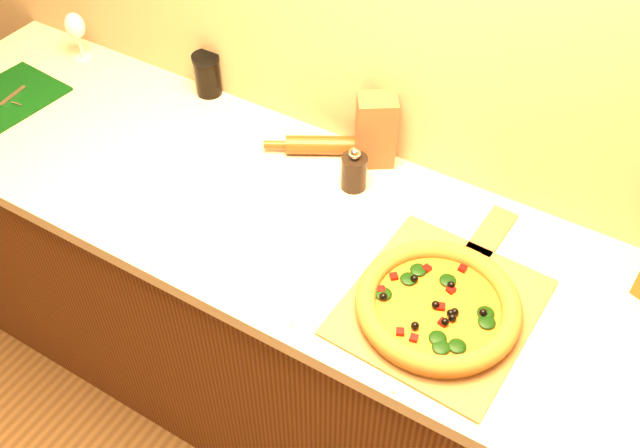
{
  "coord_description": "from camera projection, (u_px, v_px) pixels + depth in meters",
  "views": [
    {
      "loc": [
        0.54,
        0.38,
        2.16
      ],
      "look_at": [
        -0.06,
        1.38,
        0.96
      ],
      "focal_mm": 40.0,
      "sensor_mm": 36.0,
      "label": 1
    }
  ],
  "objects": [
    {
      "name": "pizza_peel",
      "position": [
        444.0,
        302.0,
        1.58
      ],
      "size": [
        0.4,
        0.58,
        0.01
      ],
      "rotation": [
        0.0,
        0.0,
        -0.05
      ],
      "color": "brown",
      "rests_on": "countertop"
    },
    {
      "name": "pepper_grinder",
      "position": [
        354.0,
        171.0,
        1.81
      ],
      "size": [
        0.07,
        0.07,
        0.13
      ],
      "color": "black",
      "rests_on": "countertop"
    },
    {
      "name": "rolling_pin",
      "position": [
        335.0,
        145.0,
        1.92
      ],
      "size": [
        0.34,
        0.21,
        0.05
      ],
      "rotation": [
        0.0,
        0.0,
        0.52
      ],
      "color": "#52270E",
      "rests_on": "countertop"
    },
    {
      "name": "wine_glass",
      "position": [
        75.0,
        27.0,
        2.19
      ],
      "size": [
        0.06,
        0.06,
        0.16
      ],
      "color": "silver",
      "rests_on": "countertop"
    },
    {
      "name": "cabinet",
      "position": [
        346.0,
        348.0,
        2.06
      ],
      "size": [
        2.8,
        0.65,
        0.86
      ],
      "primitive_type": "cube",
      "color": "#421E0E",
      "rests_on": "ground"
    },
    {
      "name": "paper_bag",
      "position": [
        376.0,
        130.0,
        1.85
      ],
      "size": [
        0.13,
        0.12,
        0.2
      ],
      "primitive_type": "cube",
      "rotation": [
        0.0,
        0.0,
        0.59
      ],
      "color": "brown",
      "rests_on": "countertop"
    },
    {
      "name": "countertop",
      "position": [
        350.0,
        243.0,
        1.73
      ],
      "size": [
        2.84,
        0.68,
        0.04
      ],
      "primitive_type": "cube",
      "color": "beige",
      "rests_on": "cabinet"
    },
    {
      "name": "dark_jar",
      "position": [
        207.0,
        74.0,
        2.09
      ],
      "size": [
        0.08,
        0.08,
        0.13
      ],
      "color": "black",
      "rests_on": "countertop"
    },
    {
      "name": "pizza",
      "position": [
        438.0,
        305.0,
        1.54
      ],
      "size": [
        0.36,
        0.36,
        0.05
      ],
      "color": "#A57B29",
      "rests_on": "pizza_peel"
    },
    {
      "name": "cutting_board",
      "position": [
        0.0,
        102.0,
        2.09
      ],
      "size": [
        0.27,
        0.35,
        0.02
      ],
      "rotation": [
        0.0,
        0.0,
        -0.09
      ],
      "color": "#05330A",
      "rests_on": "countertop"
    }
  ]
}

